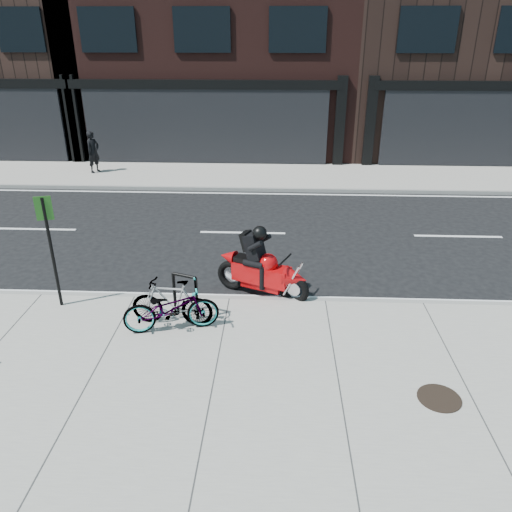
{
  "coord_description": "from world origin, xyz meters",
  "views": [
    {
      "loc": [
        0.97,
        -11.04,
        5.28
      ],
      "look_at": [
        0.54,
        -1.51,
        0.9
      ],
      "focal_mm": 35.0,
      "sensor_mm": 36.0,
      "label": 1
    }
  ],
  "objects_px": {
    "bicycle_rear": "(172,302)",
    "manhole_cover": "(439,398)",
    "sign_post": "(50,243)",
    "bike_rack": "(185,292)",
    "motorcycle": "(266,269)",
    "bicycle_front": "(171,308)",
    "pedestrian": "(93,152)"
  },
  "relations": [
    {
      "from": "sign_post",
      "to": "motorcycle",
      "type": "bearing_deg",
      "value": -5.45
    },
    {
      "from": "bicycle_rear",
      "to": "motorcycle",
      "type": "relative_size",
      "value": 0.77
    },
    {
      "from": "motorcycle",
      "to": "manhole_cover",
      "type": "height_order",
      "value": "motorcycle"
    },
    {
      "from": "motorcycle",
      "to": "pedestrian",
      "type": "height_order",
      "value": "pedestrian"
    },
    {
      "from": "bike_rack",
      "to": "bicycle_rear",
      "type": "height_order",
      "value": "bicycle_rear"
    },
    {
      "from": "pedestrian",
      "to": "sign_post",
      "type": "bearing_deg",
      "value": -139.23
    },
    {
      "from": "bike_rack",
      "to": "sign_post",
      "type": "bearing_deg",
      "value": 172.96
    },
    {
      "from": "bike_rack",
      "to": "manhole_cover",
      "type": "height_order",
      "value": "bike_rack"
    },
    {
      "from": "bicycle_rear",
      "to": "sign_post",
      "type": "height_order",
      "value": "sign_post"
    },
    {
      "from": "bike_rack",
      "to": "bicycle_rear",
      "type": "bearing_deg",
      "value": -126.47
    },
    {
      "from": "bike_rack",
      "to": "motorcycle",
      "type": "relative_size",
      "value": 0.45
    },
    {
      "from": "bicycle_rear",
      "to": "manhole_cover",
      "type": "height_order",
      "value": "bicycle_rear"
    },
    {
      "from": "bicycle_front",
      "to": "manhole_cover",
      "type": "relative_size",
      "value": 2.66
    },
    {
      "from": "bike_rack",
      "to": "motorcycle",
      "type": "xyz_separation_m",
      "value": [
        1.51,
        1.09,
        -0.02
      ]
    },
    {
      "from": "pedestrian",
      "to": "manhole_cover",
      "type": "xyz_separation_m",
      "value": [
        9.66,
        -12.69,
        -0.78
      ]
    },
    {
      "from": "bicycle_front",
      "to": "motorcycle",
      "type": "relative_size",
      "value": 0.87
    },
    {
      "from": "sign_post",
      "to": "bicycle_front",
      "type": "bearing_deg",
      "value": -33.89
    },
    {
      "from": "bike_rack",
      "to": "bicycle_rear",
      "type": "xyz_separation_m",
      "value": [
        -0.21,
        -0.28,
        -0.07
      ]
    },
    {
      "from": "bike_rack",
      "to": "bicycle_rear",
      "type": "relative_size",
      "value": 0.59
    },
    {
      "from": "bike_rack",
      "to": "motorcycle",
      "type": "height_order",
      "value": "motorcycle"
    },
    {
      "from": "bicycle_front",
      "to": "bicycle_rear",
      "type": "bearing_deg",
      "value": -5.64
    },
    {
      "from": "bike_rack",
      "to": "sign_post",
      "type": "distance_m",
      "value": 2.78
    },
    {
      "from": "bicycle_rear",
      "to": "bicycle_front",
      "type": "bearing_deg",
      "value": 11.88
    },
    {
      "from": "pedestrian",
      "to": "manhole_cover",
      "type": "bearing_deg",
      "value": -117.19
    },
    {
      "from": "motorcycle",
      "to": "bicycle_rear",
      "type": "bearing_deg",
      "value": -117.85
    },
    {
      "from": "bicycle_front",
      "to": "bicycle_rear",
      "type": "xyz_separation_m",
      "value": [
        -0.03,
        0.19,
        0.01
      ]
    },
    {
      "from": "bike_rack",
      "to": "pedestrian",
      "type": "relative_size",
      "value": 0.58
    },
    {
      "from": "pedestrian",
      "to": "motorcycle",
      "type": "bearing_deg",
      "value": -118.16
    },
    {
      "from": "bicycle_rear",
      "to": "manhole_cover",
      "type": "xyz_separation_m",
      "value": [
        4.47,
        -1.91,
        -0.46
      ]
    },
    {
      "from": "bicycle_rear",
      "to": "manhole_cover",
      "type": "relative_size",
      "value": 2.36
    },
    {
      "from": "bicycle_front",
      "to": "pedestrian",
      "type": "bearing_deg",
      "value": 12.08
    },
    {
      "from": "pedestrian",
      "to": "manhole_cover",
      "type": "distance_m",
      "value": 15.97
    }
  ]
}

